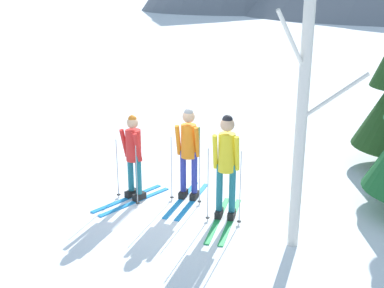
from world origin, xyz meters
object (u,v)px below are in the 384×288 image
skier_in_orange (189,149)px  skier_in_yellow (227,161)px  skier_in_red (133,155)px  birch_tree_slender (303,109)px

skier_in_orange → skier_in_yellow: 1.02m
skier_in_red → skier_in_yellow: bearing=2.0°
birch_tree_slender → skier_in_orange: bearing=160.5°
skier_in_red → skier_in_orange: (0.89, 0.49, 0.11)m
skier_in_yellow → birch_tree_slender: 1.75m
skier_in_orange → skier_in_yellow: size_ratio=0.95×
skier_in_red → skier_in_yellow: size_ratio=0.91×
skier_in_red → birch_tree_slender: size_ratio=0.39×
skier_in_yellow → skier_in_red: bearing=-178.0°
skier_in_red → birch_tree_slender: (3.11, -0.30, 1.29)m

